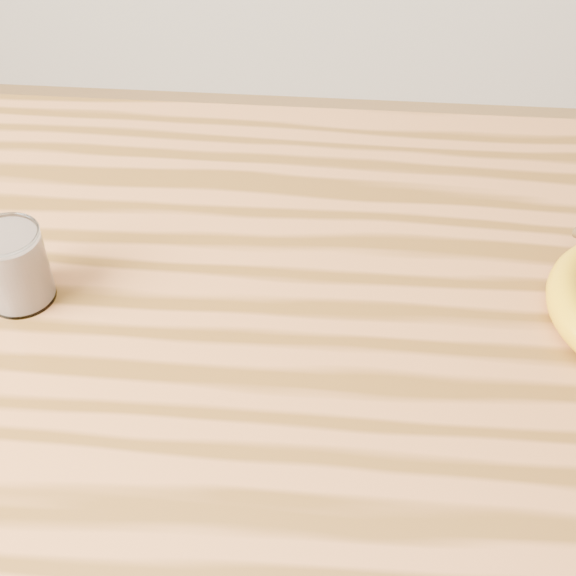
{
  "coord_description": "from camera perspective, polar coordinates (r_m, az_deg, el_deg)",
  "views": [
    {
      "loc": [
        0.03,
        -0.6,
        1.49
      ],
      "look_at": [
        -0.02,
        -0.01,
        0.93
      ],
      "focal_mm": 50.0,
      "sensor_mm": 36.0,
      "label": 1
    }
  ],
  "objects": [
    {
      "name": "table",
      "position": [
        0.94,
        1.09,
        -6.8
      ],
      "size": [
        1.2,
        0.8,
        0.9
      ],
      "color": "#A06131",
      "rests_on": "ground"
    },
    {
      "name": "smoothie_glass",
      "position": [
        0.87,
        -18.9,
        1.46
      ],
      "size": [
        0.07,
        0.07,
        0.09
      ],
      "color": "white",
      "rests_on": "table"
    },
    {
      "name": "banana",
      "position": [
        0.86,
        19.1,
        -1.43
      ],
      "size": [
        0.13,
        0.3,
        0.04
      ],
      "primitive_type": null,
      "rotation": [
        0.0,
        0.0,
        0.09
      ],
      "color": "#D49A0F",
      "rests_on": "table"
    }
  ]
}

